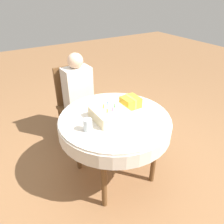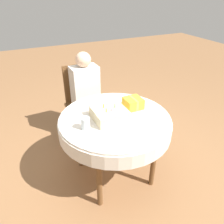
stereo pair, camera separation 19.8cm
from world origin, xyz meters
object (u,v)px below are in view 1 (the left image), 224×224
object	(u,v)px
person	(79,92)
gift_box	(131,102)
chair	(76,101)
birthday_cake	(109,114)
drinking_glass	(88,125)

from	to	relation	value
person	gift_box	bearing A→B (deg)	-73.00
chair	birthday_cake	xyz separation A→B (m)	(-0.04, -0.90, 0.29)
birthday_cake	gift_box	xyz separation A→B (m)	(0.30, 0.08, -0.00)
chair	drinking_glass	xyz separation A→B (m)	(-0.29, -0.97, 0.29)
chair	birthday_cake	size ratio (longest dim) A/B	3.20
person	gift_box	xyz separation A→B (m)	(0.25, -0.71, 0.11)
gift_box	chair	bearing A→B (deg)	107.49
chair	person	distance (m)	0.21
chair	gift_box	bearing A→B (deg)	-75.06
birthday_cake	gift_box	size ratio (longest dim) A/B	1.68
birthday_cake	drinking_glass	distance (m)	0.26
chair	drinking_glass	world-z (taller)	chair
person	birthday_cake	bearing A→B (deg)	-95.78
birthday_cake	chair	bearing A→B (deg)	87.45
birthday_cake	drinking_glass	size ratio (longest dim) A/B	2.69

